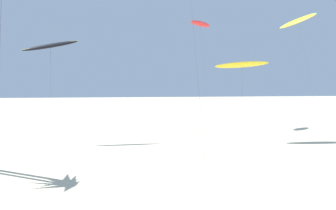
{
  "coord_description": "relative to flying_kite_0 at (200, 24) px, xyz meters",
  "views": [
    {
      "loc": [
        0.62,
        0.01,
        7.27
      ],
      "look_at": [
        2.98,
        18.7,
        5.93
      ],
      "focal_mm": 37.0,
      "sensor_mm": 36.0,
      "label": 1
    }
  ],
  "objects": [
    {
      "name": "flying_kite_0",
      "position": [
        0.0,
        0.0,
        0.0
      ],
      "size": [
        4.46,
        10.5,
        17.32
      ],
      "color": "red",
      "rests_on": "ground"
    },
    {
      "name": "flying_kite_2",
      "position": [
        -21.83,
        -12.33,
        -5.1
      ],
      "size": [
        6.79,
        6.71,
        12.67
      ],
      "color": "black",
      "rests_on": "ground"
    },
    {
      "name": "flying_kite_3",
      "position": [
        2.05,
        -15.07,
        -7.44
      ],
      "size": [
        7.27,
        5.63,
        9.94
      ],
      "color": "yellow",
      "rests_on": "ground"
    },
    {
      "name": "flying_kite_4",
      "position": [
        12.97,
        -8.06,
        -0.59
      ],
      "size": [
        3.98,
        11.59,
        17.32
      ],
      "color": "yellow",
      "rests_on": "ground"
    }
  ]
}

